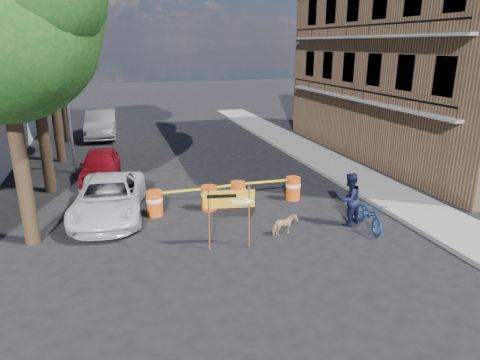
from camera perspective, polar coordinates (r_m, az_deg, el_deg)
ground at (r=13.36m, az=3.17°, el=-8.17°), size 120.00×120.00×0.00m
sidewalk_east at (r=20.96m, az=13.54°, el=1.28°), size 2.40×40.00×0.15m
apartment_building at (r=25.18m, az=24.15°, el=16.64°), size 8.00×16.00×12.00m
tree_near at (r=13.52m, az=-29.29°, el=17.86°), size 5.46×5.20×9.15m
tree_mid_a at (r=18.44m, az=-26.03°, el=16.57°), size 5.25×5.00×8.68m
tree_mid_b at (r=23.42m, az=-24.49°, el=18.39°), size 5.67×5.40×9.62m
tree_far at (r=28.38m, az=-23.19°, el=17.14°), size 5.04×4.80×8.84m
streetlamp at (r=20.89m, az=-22.24°, el=12.45°), size 1.25×0.18×8.00m
barrel_far_left at (r=15.40m, az=-11.30°, el=-3.00°), size 0.58×0.58×0.90m
barrel_mid_left at (r=15.67m, az=-4.16°, el=-2.32°), size 0.58×0.58×0.90m
barrel_mid_right at (r=16.08m, az=-0.27°, el=-1.74°), size 0.58×0.58×0.90m
barrel_far_right at (r=16.76m, az=7.08°, el=-1.06°), size 0.58×0.58×0.90m
detour_sign at (r=12.39m, az=-0.55°, el=-3.14°), size 1.48×0.43×1.93m
pedestrian at (r=14.65m, az=14.35°, el=-2.50°), size 1.08×0.98×1.81m
bicycle at (r=14.53m, az=17.00°, el=-2.90°), size 0.75×1.02×1.81m
dog at (r=13.69m, az=5.98°, el=-6.02°), size 0.86×0.53×0.68m
suv_white at (r=15.64m, az=-17.07°, el=-2.30°), size 2.90×5.19×1.37m
sedan_red at (r=20.08m, az=-18.11°, el=1.98°), size 1.91×4.13×1.37m
sedan_silver at (r=29.43m, az=-18.04°, el=7.12°), size 2.05×5.28×1.71m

